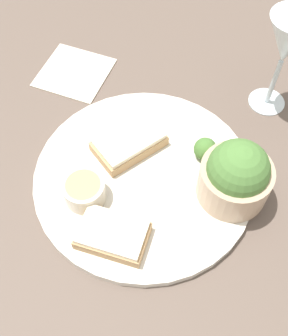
{
  "coord_description": "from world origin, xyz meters",
  "views": [
    {
      "loc": [
        0.0,
        -0.32,
        0.54
      ],
      "look_at": [
        0.0,
        0.0,
        0.03
      ],
      "focal_mm": 45.0,
      "sensor_mm": 36.0,
      "label": 1
    }
  ],
  "objects_px": {
    "napkin": "(74,72)",
    "wine_glass": "(288,44)",
    "cheese_toast_near": "(129,142)",
    "sauce_ramekin": "(84,190)",
    "salad_bowl": "(236,176)",
    "cheese_toast_far": "(113,235)"
  },
  "relations": [
    {
      "from": "salad_bowl",
      "to": "cheese_toast_far",
      "type": "relative_size",
      "value": 0.95
    },
    {
      "from": "sauce_ramekin",
      "to": "cheese_toast_far",
      "type": "height_order",
      "value": "sauce_ramekin"
    },
    {
      "from": "salad_bowl",
      "to": "wine_glass",
      "type": "bearing_deg",
      "value": 65.35
    },
    {
      "from": "wine_glass",
      "to": "cheese_toast_near",
      "type": "bearing_deg",
      "value": -155.86
    },
    {
      "from": "sauce_ramekin",
      "to": "cheese_toast_far",
      "type": "distance_m",
      "value": 0.08
    },
    {
      "from": "cheese_toast_near",
      "to": "napkin",
      "type": "xyz_separation_m",
      "value": [
        -0.1,
        0.17,
        -0.02
      ]
    },
    {
      "from": "sauce_ramekin",
      "to": "cheese_toast_near",
      "type": "bearing_deg",
      "value": 55.14
    },
    {
      "from": "napkin",
      "to": "sauce_ramekin",
      "type": "bearing_deg",
      "value": -81.0
    },
    {
      "from": "wine_glass",
      "to": "napkin",
      "type": "height_order",
      "value": "wine_glass"
    },
    {
      "from": "napkin",
      "to": "wine_glass",
      "type": "bearing_deg",
      "value": -11.62
    },
    {
      "from": "cheese_toast_far",
      "to": "napkin",
      "type": "height_order",
      "value": "cheese_toast_far"
    },
    {
      "from": "salad_bowl",
      "to": "cheese_toast_near",
      "type": "bearing_deg",
      "value": 151.91
    },
    {
      "from": "cheese_toast_near",
      "to": "wine_glass",
      "type": "xyz_separation_m",
      "value": [
        0.23,
        0.1,
        0.1
      ]
    },
    {
      "from": "salad_bowl",
      "to": "sauce_ramekin",
      "type": "relative_size",
      "value": 1.7
    },
    {
      "from": "cheese_toast_near",
      "to": "napkin",
      "type": "distance_m",
      "value": 0.2
    },
    {
      "from": "cheese_toast_near",
      "to": "napkin",
      "type": "bearing_deg",
      "value": 120.57
    },
    {
      "from": "wine_glass",
      "to": "napkin",
      "type": "distance_m",
      "value": 0.36
    },
    {
      "from": "salad_bowl",
      "to": "wine_glass",
      "type": "relative_size",
      "value": 0.59
    },
    {
      "from": "salad_bowl",
      "to": "napkin",
      "type": "bearing_deg",
      "value": 134.81
    },
    {
      "from": "sauce_ramekin",
      "to": "wine_glass",
      "type": "bearing_deg",
      "value": 33.15
    },
    {
      "from": "sauce_ramekin",
      "to": "napkin",
      "type": "relative_size",
      "value": 0.4
    },
    {
      "from": "salad_bowl",
      "to": "cheese_toast_far",
      "type": "height_order",
      "value": "salad_bowl"
    }
  ]
}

